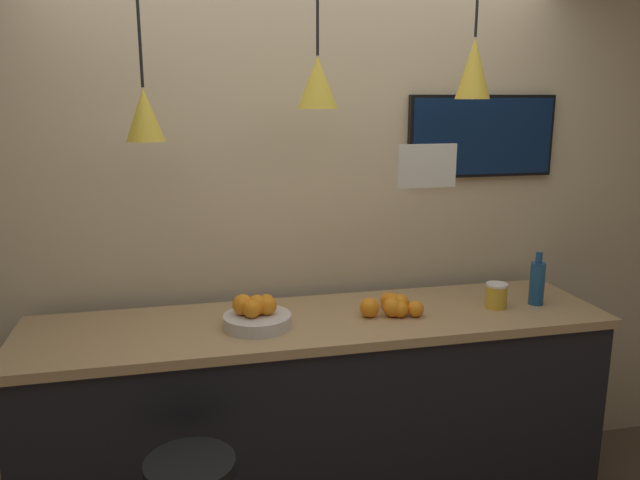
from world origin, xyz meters
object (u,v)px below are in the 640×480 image
at_px(fruit_bowl, 257,315).
at_px(mounted_tv, 482,136).
at_px(spread_jar, 496,295).
at_px(juice_bottle, 537,282).

relative_size(fruit_bowl, mounted_tv, 0.37).
bearing_deg(fruit_bowl, spread_jar, -0.07).
relative_size(fruit_bowl, juice_bottle, 1.14).
height_order(fruit_bowl, spread_jar, fruit_bowl).
height_order(juice_bottle, spread_jar, juice_bottle).
distance_m(juice_bottle, spread_jar, 0.21).
bearing_deg(mounted_tv, spread_jar, -103.68).
xyz_separation_m(juice_bottle, spread_jar, (-0.20, 0.00, -0.05)).
bearing_deg(juice_bottle, fruit_bowl, 179.94).
bearing_deg(juice_bottle, mounted_tv, 103.64).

